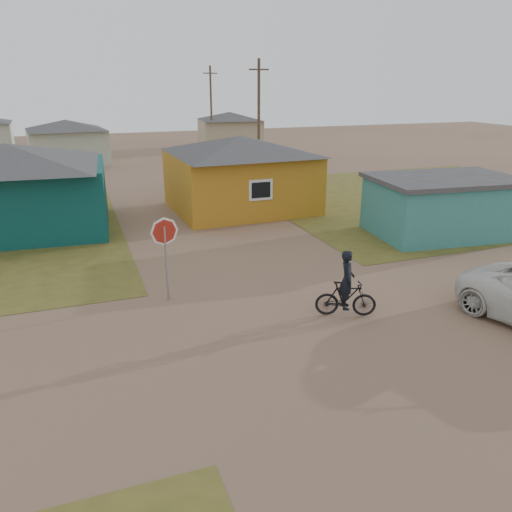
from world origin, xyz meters
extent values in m
plane|color=#7F5F49|center=(0.00, 0.00, 0.00)|extent=(120.00, 120.00, 0.00)
cube|color=brown|center=(14.00, 13.00, 0.01)|extent=(20.00, 18.00, 0.00)
cube|color=#0A3938|center=(-8.50, 13.50, 1.50)|extent=(8.40, 6.54, 3.00)
pyramid|color=#343436|center=(-8.50, 13.50, 3.50)|extent=(8.93, 7.08, 1.00)
cube|color=#B6791C|center=(2.50, 14.00, 1.50)|extent=(7.21, 6.24, 3.00)
pyramid|color=#343436|center=(2.50, 14.00, 3.45)|extent=(7.72, 6.76, 0.90)
cube|color=silver|center=(2.50, 10.97, 1.65)|extent=(1.20, 0.06, 1.00)
cube|color=black|center=(2.50, 10.94, 1.65)|extent=(0.95, 0.04, 0.75)
cube|color=teal|center=(9.50, 6.50, 1.20)|extent=(6.39, 4.61, 2.40)
cube|color=#343436|center=(9.50, 6.50, 2.50)|extent=(6.71, 4.93, 0.20)
cube|color=#ACB59B|center=(-6.00, 34.00, 1.40)|extent=(6.49, 5.60, 2.80)
pyramid|color=#343436|center=(-6.00, 34.00, 3.20)|extent=(7.04, 6.15, 0.80)
cube|color=tan|center=(10.00, 40.00, 1.40)|extent=(6.41, 5.50, 2.80)
pyramid|color=#343436|center=(10.00, 40.00, 3.20)|extent=(6.95, 6.05, 0.80)
cylinder|color=#4E3B2F|center=(6.50, 22.00, 4.00)|extent=(0.20, 0.20, 8.00)
cube|color=#4E3B2F|center=(6.50, 22.00, 7.30)|extent=(1.40, 0.10, 0.10)
cylinder|color=#4E3B2F|center=(7.50, 38.00, 4.00)|extent=(0.20, 0.20, 8.00)
cube|color=#4E3B2F|center=(7.50, 38.00, 7.30)|extent=(1.40, 0.10, 0.10)
cylinder|color=gray|center=(-3.43, 3.49, 1.21)|extent=(0.07, 0.07, 2.42)
imported|color=black|center=(1.26, 0.60, 0.54)|extent=(1.84, 1.16, 1.07)
imported|color=black|center=(1.26, 0.60, 1.14)|extent=(0.64, 0.76, 1.76)
camera|label=1|loc=(-5.80, -11.04, 6.54)|focal=35.00mm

